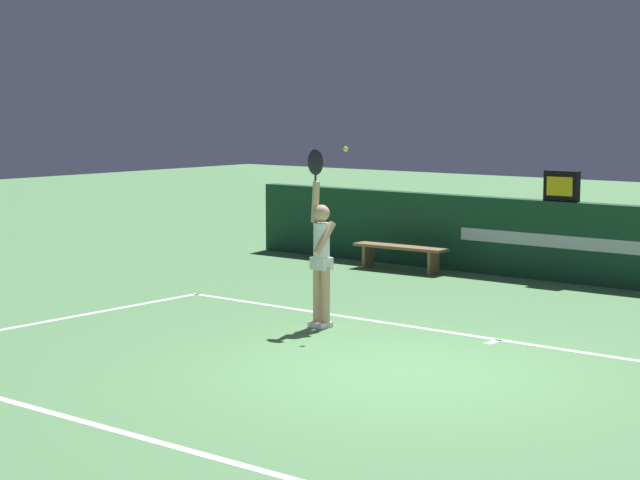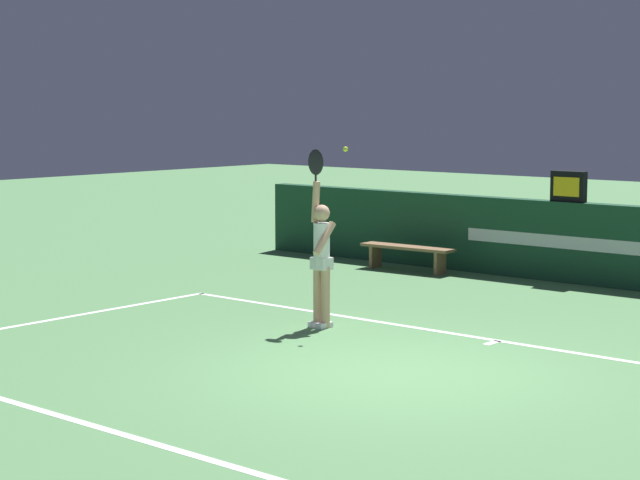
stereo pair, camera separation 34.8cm
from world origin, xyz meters
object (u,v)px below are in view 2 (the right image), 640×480
object	(u,v)px
tennis_ball	(345,149)
speed_display	(569,186)
tennis_player	(321,254)
courtside_bench_far	(407,251)

from	to	relation	value
tennis_ball	speed_display	bearing A→B (deg)	86.80
tennis_player	courtside_bench_far	xyz separation A→B (m)	(-2.07, 4.78, -0.62)
speed_display	courtside_bench_far	world-z (taller)	speed_display
speed_display	tennis_player	world-z (taller)	tennis_player
speed_display	tennis_player	bearing A→B (deg)	-96.68
speed_display	tennis_player	distance (m)	5.60
tennis_ball	tennis_player	bearing A→B (deg)	-166.90
tennis_player	courtside_bench_far	size ratio (longest dim) A/B	1.30
tennis_ball	courtside_bench_far	bearing A→B (deg)	117.20
speed_display	tennis_ball	xyz separation A→B (m)	(-0.30, -5.45, 0.78)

